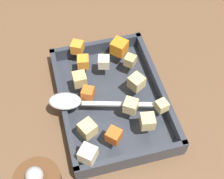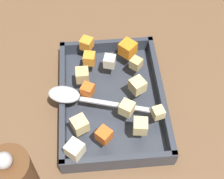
% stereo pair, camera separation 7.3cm
% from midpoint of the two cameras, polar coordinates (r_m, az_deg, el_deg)
% --- Properties ---
extents(ground_plane, '(4.00, 4.00, 0.00)m').
position_cam_midpoint_polar(ground_plane, '(0.78, -4.13, -2.93)').
color(ground_plane, brown).
extents(baking_dish, '(0.33, 0.23, 0.05)m').
position_cam_midpoint_polar(baking_dish, '(0.77, -2.72, -2.16)').
color(baking_dish, '#333842').
rests_on(baking_dish, ground_plane).
extents(carrot_chunk_mid_right, '(0.03, 0.03, 0.03)m').
position_cam_midpoint_polar(carrot_chunk_mid_right, '(0.78, -7.67, 4.57)').
color(carrot_chunk_mid_right, orange).
rests_on(carrot_chunk_mid_right, baking_dish).
extents(carrot_chunk_far_right, '(0.04, 0.04, 0.03)m').
position_cam_midpoint_polar(carrot_chunk_far_right, '(0.81, -8.57, 7.04)').
color(carrot_chunk_far_right, orange).
rests_on(carrot_chunk_far_right, baking_dish).
extents(carrot_chunk_near_right, '(0.05, 0.05, 0.03)m').
position_cam_midpoint_polar(carrot_chunk_near_right, '(0.80, -1.37, 7.14)').
color(carrot_chunk_near_right, orange).
rests_on(carrot_chunk_near_right, baking_dish).
extents(carrot_chunk_center, '(0.03, 0.03, 0.03)m').
position_cam_midpoint_polar(carrot_chunk_center, '(0.72, -7.01, -0.94)').
color(carrot_chunk_center, orange).
rests_on(carrot_chunk_center, baking_dish).
extents(carrot_chunk_near_spoon, '(0.04, 0.04, 0.03)m').
position_cam_midpoint_polar(carrot_chunk_near_spoon, '(0.66, -2.84, -8.14)').
color(carrot_chunk_near_spoon, orange).
rests_on(carrot_chunk_near_spoon, baking_dish).
extents(potato_chunk_front_center, '(0.03, 0.03, 0.03)m').
position_cam_midpoint_polar(potato_chunk_front_center, '(0.78, -4.11, 4.58)').
color(potato_chunk_front_center, beige).
rests_on(potato_chunk_front_center, baking_dish).
extents(potato_chunk_heap_side, '(0.03, 0.03, 0.03)m').
position_cam_midpoint_polar(potato_chunk_heap_side, '(0.68, 3.09, -5.70)').
color(potato_chunk_heap_side, '#E0CC89').
rests_on(potato_chunk_heap_side, baking_dish).
extents(potato_chunk_corner_nw, '(0.04, 0.04, 0.03)m').
position_cam_midpoint_polar(potato_chunk_corner_nw, '(0.67, -7.32, -6.95)').
color(potato_chunk_corner_nw, '#E0CC89').
rests_on(potato_chunk_corner_nw, baking_dish).
extents(potato_chunk_corner_ne, '(0.03, 0.03, 0.03)m').
position_cam_midpoint_polar(potato_chunk_corner_ne, '(0.75, -8.37, 1.58)').
color(potato_chunk_corner_ne, tan).
rests_on(potato_chunk_corner_ne, baking_dish).
extents(potato_chunk_under_handle, '(0.03, 0.03, 0.02)m').
position_cam_midpoint_polar(potato_chunk_under_handle, '(0.71, 5.65, -3.01)').
color(potato_chunk_under_handle, '#E0CC89').
rests_on(potato_chunk_under_handle, baking_dish).
extents(potato_chunk_back_center, '(0.04, 0.04, 0.03)m').
position_cam_midpoint_polar(potato_chunk_back_center, '(0.70, 0.26, -3.02)').
color(potato_chunk_back_center, '#E0CC89').
rests_on(potato_chunk_back_center, baking_dish).
extents(potato_chunk_rim_edge, '(0.04, 0.04, 0.03)m').
position_cam_midpoint_polar(potato_chunk_rim_edge, '(0.65, -7.44, -11.21)').
color(potato_chunk_rim_edge, beige).
rests_on(potato_chunk_rim_edge, baking_dish).
extents(potato_chunk_far_left, '(0.03, 0.03, 0.02)m').
position_cam_midpoint_polar(potato_chunk_far_left, '(0.78, 0.47, 4.83)').
color(potato_chunk_far_left, tan).
rests_on(potato_chunk_far_left, baking_dish).
extents(potato_chunk_corner_sw, '(0.04, 0.04, 0.03)m').
position_cam_midpoint_polar(potato_chunk_corner_sw, '(0.73, 1.46, 0.91)').
color(potato_chunk_corner_sw, '#E0CC89').
rests_on(potato_chunk_corner_sw, baking_dish).
extents(serving_spoon, '(0.09, 0.23, 0.02)m').
position_cam_midpoint_polar(serving_spoon, '(0.72, -9.86, -2.24)').
color(serving_spoon, silver).
rests_on(serving_spoon, baking_dish).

